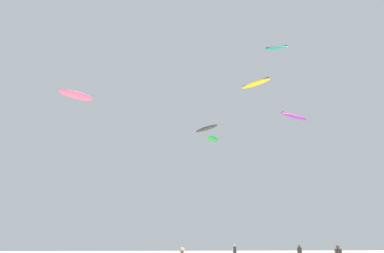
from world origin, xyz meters
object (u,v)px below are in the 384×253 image
Objects in this scene: person_left at (300,252)px; kite_aloft_4 at (76,95)px; kite_aloft_6 at (207,128)px; kite_aloft_2 at (277,48)px; kite_aloft_3 at (256,84)px; kite_aloft_5 at (213,139)px; person_midground at (235,251)px; kite_aloft_0 at (294,116)px.

person_left is 0.40× the size of kite_aloft_4.
kite_aloft_2 is at bearing 7.00° from kite_aloft_6.
kite_aloft_5 is (-5.04, 5.18, -6.11)m from kite_aloft_3.
person_midground is 0.99× the size of person_left.
kite_aloft_0 is 10.68m from kite_aloft_6.
kite_aloft_3 is 1.05× the size of kite_aloft_6.
person_left is at bearing -113.31° from kite_aloft_0.
kite_aloft_0 is (7.98, 2.61, 14.94)m from person_midground.
kite_aloft_0 reaches higher than kite_aloft_5.
kite_aloft_2 is 27.70m from kite_aloft_4.
person_midground is 0.36× the size of kite_aloft_0.
kite_aloft_3 reaches higher than kite_aloft_4.
kite_aloft_4 is at bearing -126.90° from person_midground.
kite_aloft_2 is at bearing 25.13° from kite_aloft_3.
kite_aloft_0 is 1.11× the size of kite_aloft_4.
kite_aloft_4 is 1.00× the size of kite_aloft_6.
kite_aloft_3 is at bearing -45.79° from kite_aloft_5.
person_midground is 24.31m from kite_aloft_4.
kite_aloft_6 is at bearing -106.09° from kite_aloft_5.
kite_aloft_2 reaches higher than person_midground.
kite_aloft_6 is at bearing 175.75° from kite_aloft_3.
kite_aloft_2 is (8.11, 7.81, 26.64)m from person_midground.
kite_aloft_0 is at bearing -44.91° from kite_aloft_3.
kite_aloft_2 is at bearing -21.81° from kite_aloft_5.
kite_aloft_6 is at bearing 158.15° from kite_aloft_0.
kite_aloft_3 is (-0.77, 9.85, 20.46)m from person_left.
kite_aloft_0 is at bearing 35.99° from person_left.
kite_aloft_5 is 4.90m from kite_aloft_6.
kite_aloft_2 reaches higher than person_left.
kite_aloft_5 is (-8.68, 3.47, -12.29)m from kite_aloft_2.
kite_aloft_0 is at bearing 79.53° from person_midground.
kite_aloft_3 is 22.33m from kite_aloft_4.
kite_aloft_4 is (-17.28, 2.53, 16.91)m from person_midground.
kite_aloft_4 reaches higher than person_midground.
kite_aloft_2 is at bearing 88.57° from kite_aloft_0.
kite_aloft_0 is at bearing -45.43° from kite_aloft_5.
kite_aloft_0 is at bearing -91.43° from kite_aloft_2.
kite_aloft_5 is 0.76× the size of kite_aloft_6.
kite_aloft_2 is at bearing 45.36° from person_left.
kite_aloft_0 is 7.42m from kite_aloft_3.
kite_aloft_3 is at bearing 63.77° from person_left.
kite_aloft_5 reaches higher than person_left.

